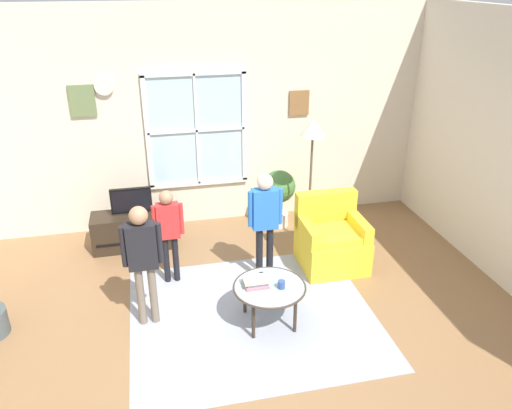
% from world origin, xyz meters
% --- Properties ---
extents(ground_plane, '(6.62, 5.91, 0.02)m').
position_xyz_m(ground_plane, '(0.00, 0.00, -0.01)').
color(ground_plane, olive).
extents(back_wall, '(6.02, 0.17, 2.99)m').
position_xyz_m(back_wall, '(-0.01, 2.71, 1.49)').
color(back_wall, beige).
rests_on(back_wall, ground_plane).
extents(area_rug, '(2.54, 2.27, 0.01)m').
position_xyz_m(area_rug, '(0.09, 0.27, 0.00)').
color(area_rug, '#999EAD').
rests_on(area_rug, ground_plane).
extents(tv_stand, '(1.07, 0.42, 0.47)m').
position_xyz_m(tv_stand, '(-1.11, 2.08, 0.24)').
color(tv_stand, '#2D2319').
rests_on(tv_stand, ground_plane).
extents(television, '(0.52, 0.08, 0.36)m').
position_xyz_m(television, '(-1.11, 2.07, 0.66)').
color(television, '#4C4C4C').
rests_on(television, tv_stand).
extents(armchair, '(0.76, 0.74, 0.87)m').
position_xyz_m(armchair, '(1.25, 1.10, 0.33)').
color(armchair, yellow).
rests_on(armchair, ground_plane).
extents(coffee_table, '(0.75, 0.75, 0.44)m').
position_xyz_m(coffee_table, '(0.23, 0.14, 0.41)').
color(coffee_table, '#99B2B7').
rests_on(coffee_table, ground_plane).
extents(book_stack, '(0.26, 0.20, 0.08)m').
position_xyz_m(book_stack, '(0.11, 0.19, 0.48)').
color(book_stack, '#BB7786').
rests_on(book_stack, coffee_table).
extents(cup, '(0.07, 0.07, 0.08)m').
position_xyz_m(cup, '(0.34, 0.09, 0.48)').
color(cup, '#334C8C').
rests_on(cup, coffee_table).
extents(remote_near_books, '(0.08, 0.15, 0.02)m').
position_xyz_m(remote_near_books, '(0.22, 0.32, 0.45)').
color(remote_near_books, black).
rests_on(remote_near_books, coffee_table).
extents(person_black_shirt, '(0.40, 0.18, 1.33)m').
position_xyz_m(person_black_shirt, '(-0.98, 0.41, 0.83)').
color(person_black_shirt, '#726656').
rests_on(person_black_shirt, ground_plane).
extents(person_blue_shirt, '(0.40, 0.18, 1.32)m').
position_xyz_m(person_blue_shirt, '(0.38, 0.97, 0.83)').
color(person_blue_shirt, black).
rests_on(person_blue_shirt, ground_plane).
extents(person_red_shirt, '(0.35, 0.16, 1.15)m').
position_xyz_m(person_red_shirt, '(-0.69, 1.14, 0.72)').
color(person_red_shirt, black).
rests_on(person_red_shirt, ground_plane).
extents(potted_plant_by_window, '(0.45, 0.45, 0.83)m').
position_xyz_m(potted_plant_by_window, '(0.90, 2.25, 0.53)').
color(potted_plant_by_window, silver).
rests_on(potted_plant_by_window, ground_plane).
extents(floor_lamp, '(0.32, 0.32, 1.71)m').
position_xyz_m(floor_lamp, '(1.14, 1.67, 1.43)').
color(floor_lamp, black).
rests_on(floor_lamp, ground_plane).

